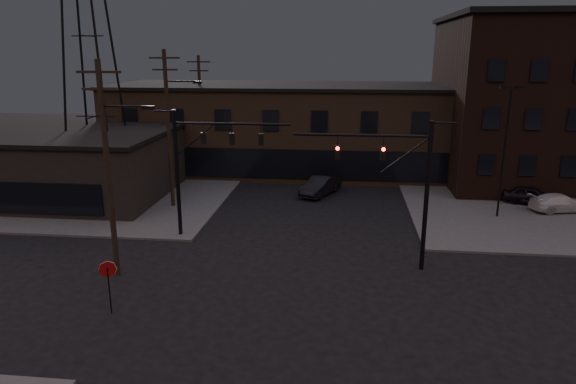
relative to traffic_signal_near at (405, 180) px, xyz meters
The scene contains 17 objects.
ground 8.56m from the traffic_signal_near, 139.97° to the right, with size 140.00×140.00×0.00m, color black.
sidewalk_nw 32.84m from the traffic_signal_near, 147.39° to the left, with size 30.00×30.00×0.15m, color #474744.
building_row 24.12m from the traffic_signal_near, 102.84° to the left, with size 40.00×12.00×8.00m, color brown.
building_right 27.27m from the traffic_signal_near, 52.26° to the left, with size 22.00×16.00×14.00m, color black.
building_left 27.95m from the traffic_signal_near, 155.60° to the left, with size 16.00×12.00×5.00m, color black.
traffic_signal_near is the anchor object (origin of this frame).
traffic_signal_far 12.57m from the traffic_signal_near, 163.83° to the left, with size 7.12×0.24×8.00m.
stop_sign 15.17m from the traffic_signal_near, 154.10° to the right, with size 0.72×0.33×2.48m.
utility_pole_near 15.03m from the traffic_signal_near, behind, with size 3.70×0.28×11.00m.
utility_pole_mid 18.47m from the traffic_signal_near, 148.97° to the left, with size 3.70×0.28×11.50m.
utility_pole_far 27.33m from the traffic_signal_near, 128.10° to the left, with size 2.20×0.28×11.00m.
transmission_tower 28.02m from the traffic_signal_near, 149.97° to the left, with size 7.00×7.00×25.00m, color black, non-canonical shape.
lot_light_a 12.21m from the traffic_signal_near, 51.18° to the left, with size 1.50×0.28×9.14m.
lot_light_b 19.92m from the traffic_signal_near, 46.74° to the left, with size 1.50×0.28×9.14m.
parked_car_lot_a 17.39m from the traffic_signal_near, 49.43° to the left, with size 1.61×4.01×1.37m, color black.
parked_car_lot_b 17.26m from the traffic_signal_near, 41.96° to the left, with size 1.78×4.37×1.27m, color silver.
car_crossing 15.62m from the traffic_signal_near, 109.50° to the left, with size 1.61×4.63×1.52m, color black.
Camera 1 is at (2.18, -21.75, 11.34)m, focal length 32.00 mm.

